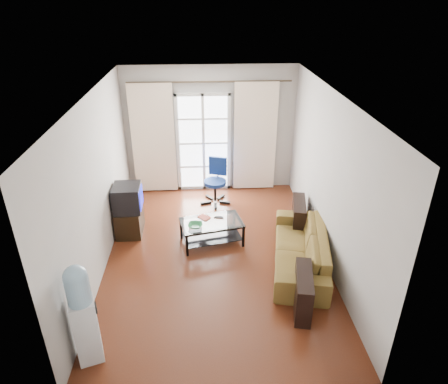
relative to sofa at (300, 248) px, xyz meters
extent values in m
plane|color=#5C2A15|center=(-1.36, 0.33, -0.30)|extent=(5.20, 5.20, 0.00)
plane|color=white|center=(-1.36, 0.33, 2.40)|extent=(5.20, 5.20, 0.00)
cube|color=#B4B0AC|center=(-1.36, 2.93, 1.05)|extent=(3.60, 0.02, 2.70)
cube|color=#B4B0AC|center=(-1.36, -2.27, 1.05)|extent=(3.60, 0.02, 2.70)
cube|color=#B4B0AC|center=(-3.16, 0.33, 1.05)|extent=(0.02, 5.20, 2.70)
cube|color=#B4B0AC|center=(0.44, 0.33, 1.05)|extent=(0.02, 5.20, 2.70)
cube|color=white|center=(-1.51, 2.89, 0.78)|extent=(1.01, 0.02, 2.04)
cube|color=white|center=(-1.51, 2.87, 0.78)|extent=(1.16, 0.06, 2.15)
cylinder|color=#4C3F2D|center=(-1.36, 2.83, 2.08)|extent=(3.30, 0.04, 0.04)
cube|color=#FEE9CC|center=(-2.56, 2.81, 0.90)|extent=(0.90, 0.07, 2.35)
cube|color=#FEE9CC|center=(-0.41, 2.81, 0.90)|extent=(0.90, 0.07, 2.35)
cube|color=gray|center=(-0.56, 2.83, 0.03)|extent=(0.64, 0.12, 0.64)
imported|color=brown|center=(0.00, 0.00, 0.00)|extent=(2.35, 1.57, 0.60)
cube|color=silver|center=(-1.41, 0.70, 0.12)|extent=(1.16, 0.82, 0.01)
cube|color=black|center=(-1.41, 0.70, -0.17)|extent=(1.09, 0.75, 0.01)
cube|color=black|center=(-1.83, 0.32, -0.09)|extent=(0.05, 0.05, 0.42)
cube|color=black|center=(-0.87, 0.54, -0.09)|extent=(0.05, 0.05, 0.42)
cube|color=black|center=(-1.95, 0.85, -0.09)|extent=(0.05, 0.05, 0.42)
cube|color=black|center=(-0.99, 1.07, -0.09)|extent=(0.05, 0.05, 0.42)
imported|color=#2F8332|center=(-1.69, 0.54, 0.16)|extent=(0.31, 0.31, 0.06)
imported|color=maroon|center=(-1.59, 0.79, 0.14)|extent=(0.37, 0.37, 0.02)
cube|color=black|center=(-1.28, 0.83, 0.14)|extent=(0.19, 0.08, 0.02)
cube|color=black|center=(-2.90, 1.15, -0.05)|extent=(0.46, 0.68, 0.50)
cube|color=black|center=(-2.88, 1.09, 0.43)|extent=(0.48, 0.52, 0.47)
cube|color=#0C19E5|center=(-2.64, 1.10, 0.43)|extent=(0.02, 0.41, 0.35)
cube|color=black|center=(-3.09, 1.09, 0.43)|extent=(0.15, 0.35, 0.31)
cylinder|color=black|center=(-1.29, 2.18, -0.06)|extent=(0.05, 0.05, 0.48)
cylinder|color=navy|center=(-1.29, 2.18, 0.17)|extent=(0.46, 0.46, 0.07)
cube|color=navy|center=(-1.22, 2.38, 0.45)|extent=(0.37, 0.17, 0.40)
cube|color=silver|center=(-2.96, -1.70, 0.14)|extent=(0.35, 0.35, 0.88)
cylinder|color=#80A9C6|center=(-2.96, -1.70, 0.76)|extent=(0.27, 0.27, 0.35)
sphere|color=#80A9C6|center=(-2.96, -1.70, 0.94)|extent=(0.27, 0.27, 0.27)
cube|color=black|center=(-2.82, -1.65, 0.44)|extent=(0.07, 0.12, 0.09)
camera|label=1|loc=(-1.54, -5.22, 3.74)|focal=32.00mm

